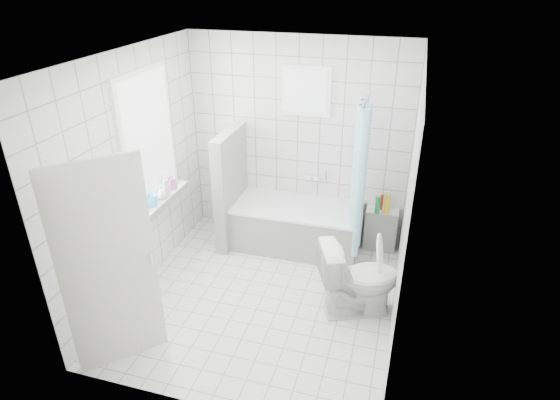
% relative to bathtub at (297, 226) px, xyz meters
% --- Properties ---
extents(ground, '(3.00, 3.00, 0.00)m').
position_rel_bathtub_xyz_m(ground, '(-0.10, -1.13, -0.29)').
color(ground, white).
rests_on(ground, ground).
extents(ceiling, '(3.00, 3.00, 0.00)m').
position_rel_bathtub_xyz_m(ceiling, '(-0.10, -1.13, 2.31)').
color(ceiling, white).
rests_on(ceiling, ground).
extents(wall_back, '(2.80, 0.02, 2.60)m').
position_rel_bathtub_xyz_m(wall_back, '(-0.10, 0.37, 1.01)').
color(wall_back, white).
rests_on(wall_back, ground).
extents(wall_front, '(2.80, 0.02, 2.60)m').
position_rel_bathtub_xyz_m(wall_front, '(-0.10, -2.62, 1.01)').
color(wall_front, white).
rests_on(wall_front, ground).
extents(wall_left, '(0.02, 3.00, 2.60)m').
position_rel_bathtub_xyz_m(wall_left, '(-1.50, -1.13, 1.01)').
color(wall_left, white).
rests_on(wall_left, ground).
extents(wall_right, '(0.02, 3.00, 2.60)m').
position_rel_bathtub_xyz_m(wall_right, '(1.30, -1.13, 1.01)').
color(wall_right, white).
rests_on(wall_right, ground).
extents(window_left, '(0.01, 0.90, 1.40)m').
position_rel_bathtub_xyz_m(window_left, '(-1.46, -0.83, 1.31)').
color(window_left, white).
rests_on(window_left, wall_left).
extents(window_back, '(0.50, 0.01, 0.50)m').
position_rel_bathtub_xyz_m(window_back, '(-0.00, 0.33, 1.66)').
color(window_back, white).
rests_on(window_back, wall_back).
extents(window_sill, '(0.18, 1.02, 0.08)m').
position_rel_bathtub_xyz_m(window_sill, '(-1.41, -0.83, 0.57)').
color(window_sill, white).
rests_on(window_sill, wall_left).
extents(door, '(0.58, 0.61, 2.00)m').
position_rel_bathtub_xyz_m(door, '(-1.08, -2.31, 0.71)').
color(door, silver).
rests_on(door, ground).
extents(bathtub, '(1.60, 0.77, 0.58)m').
position_rel_bathtub_xyz_m(bathtub, '(0.00, 0.00, 0.00)').
color(bathtub, white).
rests_on(bathtub, ground).
extents(partition_wall, '(0.15, 0.85, 1.50)m').
position_rel_bathtub_xyz_m(partition_wall, '(-0.87, -0.05, 0.46)').
color(partition_wall, white).
rests_on(partition_wall, ground).
extents(tiled_ledge, '(0.40, 0.24, 0.55)m').
position_rel_bathtub_xyz_m(tiled_ledge, '(1.04, 0.25, -0.02)').
color(tiled_ledge, white).
rests_on(tiled_ledge, ground).
extents(toilet, '(0.94, 0.75, 0.84)m').
position_rel_bathtub_xyz_m(toilet, '(0.93, -1.07, 0.13)').
color(toilet, white).
rests_on(toilet, ground).
extents(curtain_rod, '(0.02, 0.80, 0.02)m').
position_rel_bathtub_xyz_m(curtain_rod, '(0.74, -0.03, 1.71)').
color(curtain_rod, silver).
rests_on(curtain_rod, wall_back).
extents(shower_curtain, '(0.14, 0.48, 1.78)m').
position_rel_bathtub_xyz_m(shower_curtain, '(0.74, -0.16, 0.81)').
color(shower_curtain, '#46C2CF').
rests_on(shower_curtain, curtain_rod).
extents(tub_faucet, '(0.18, 0.06, 0.06)m').
position_rel_bathtub_xyz_m(tub_faucet, '(0.10, 0.33, 0.56)').
color(tub_faucet, silver).
rests_on(tub_faucet, wall_back).
extents(sill_bottles, '(0.19, 0.59, 0.27)m').
position_rel_bathtub_xyz_m(sill_bottles, '(-1.40, -0.78, 0.72)').
color(sill_bottles, white).
rests_on(sill_bottles, window_sill).
extents(ledge_bottles, '(0.18, 0.19, 0.27)m').
position_rel_bathtub_xyz_m(ledge_bottles, '(1.03, 0.19, 0.38)').
color(ledge_bottles, red).
rests_on(ledge_bottles, tiled_ledge).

